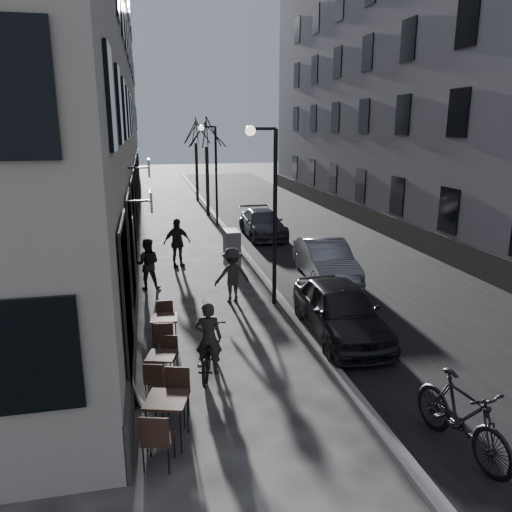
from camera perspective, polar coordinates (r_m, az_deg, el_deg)
name	(u,v)px	position (r m, az deg, el deg)	size (l,w,h in m)	color
ground	(356,415)	(9.67, 11.35, -17.43)	(120.00, 120.00, 0.00)	#34312F
road	(299,230)	(25.08, 4.95, 3.01)	(7.30, 60.00, 0.00)	black
kerb	(227,232)	(24.25, -3.32, 2.77)	(0.25, 60.00, 0.12)	gray
building_left	(79,55)	(24.24, -19.52, 20.87)	(4.00, 35.00, 16.00)	#A29988
building_right	(410,64)	(27.38, 17.15, 20.26)	(4.00, 35.00, 16.00)	gray
streetlamp_near	(269,197)	(13.97, 1.51, 6.78)	(0.90, 0.28, 5.09)	black
streetlamp_far	(213,164)	(25.72, -4.98, 10.41)	(0.90, 0.28, 5.09)	black
tree_near	(206,133)	(28.64, -5.71, 13.85)	(2.40, 2.40, 5.70)	black
tree_far	(196,131)	(34.60, -6.92, 13.98)	(2.40, 2.40, 5.70)	black
bistro_set_a	(167,416)	(8.70, -10.08, -17.53)	(0.88, 1.68, 0.96)	black
bistro_set_b	(162,367)	(10.39, -10.68, -12.36)	(0.73, 1.41, 0.80)	black
bistro_set_c	(165,329)	(12.04, -10.41, -8.18)	(0.65, 1.53, 0.90)	black
sign_board	(129,383)	(9.96, -14.28, -13.87)	(0.54, 0.65, 1.01)	black
utility_cabinet	(232,249)	(18.31, -2.78, 0.83)	(0.51, 0.92, 1.38)	slate
bicycle	(209,351)	(10.74, -5.43, -10.80)	(0.64, 1.84, 0.97)	black
cyclist_rider	(208,338)	(10.61, -5.47, -9.31)	(0.58, 0.38, 1.58)	#272421
pedestrian_near	(148,264)	(16.22, -12.30, -0.88)	(0.80, 0.62, 1.64)	black
pedestrian_mid	(232,275)	(14.69, -2.75, -2.18)	(1.06, 0.61, 1.64)	#2B2926
pedestrian_far	(177,243)	(18.54, -9.02, 1.50)	(1.06, 0.44, 1.80)	black
car_near	(340,310)	(12.51, 9.58, -6.11)	(1.63, 4.05, 1.38)	black
car_mid	(326,260)	(17.00, 7.96, -0.48)	(1.42, 4.06, 1.34)	gray
car_far	(263,223)	(23.41, 0.75, 3.74)	(1.72, 4.23, 1.23)	#363A40
moped	(462,416)	(8.91, 22.48, -16.56)	(0.60, 2.13, 1.28)	black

